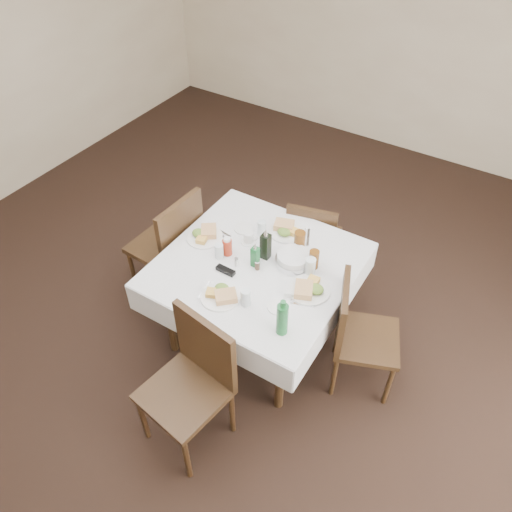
# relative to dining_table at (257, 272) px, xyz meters

# --- Properties ---
(ground_plane) EXTENTS (7.00, 7.00, 0.00)m
(ground_plane) POSITION_rel_dining_table_xyz_m (-0.18, -0.23, -0.68)
(ground_plane) COLOR black
(room_shell) EXTENTS (6.04, 7.04, 2.80)m
(room_shell) POSITION_rel_dining_table_xyz_m (-0.18, -0.23, 1.03)
(room_shell) COLOR #C5B091
(room_shell) RESTS_ON ground
(dining_table) EXTENTS (1.28, 1.28, 0.76)m
(dining_table) POSITION_rel_dining_table_xyz_m (0.00, 0.00, 0.00)
(dining_table) COLOR #311C0E
(dining_table) RESTS_ON ground
(chair_north) EXTENTS (0.48, 0.48, 0.84)m
(chair_north) POSITION_rel_dining_table_xyz_m (0.07, 0.74, -0.20)
(chair_north) COLOR #311C0E
(chair_north) RESTS_ON ground
(chair_south) EXTENTS (0.52, 0.52, 0.98)m
(chair_south) POSITION_rel_dining_table_xyz_m (0.08, -0.85, -0.12)
(chair_south) COLOR #311C0E
(chair_south) RESTS_ON ground
(chair_east) EXTENTS (0.55, 0.55, 0.90)m
(chair_east) POSITION_rel_dining_table_xyz_m (0.75, 0.02, -0.17)
(chair_east) COLOR #311C0E
(chair_east) RESTS_ON ground
(chair_west) EXTENTS (0.49, 0.49, 0.99)m
(chair_west) POSITION_rel_dining_table_xyz_m (-0.79, 0.02, -0.11)
(chair_west) COLOR #311C0E
(chair_west) RESTS_ON ground
(meal_north) EXTENTS (0.27, 0.27, 0.06)m
(meal_north) POSITION_rel_dining_table_xyz_m (0.01, 0.39, 0.11)
(meal_north) COLOR white
(meal_north) RESTS_ON dining_table
(meal_south) EXTENTS (0.26, 0.26, 0.06)m
(meal_south) POSITION_rel_dining_table_xyz_m (-0.03, -0.38, 0.11)
(meal_south) COLOR white
(meal_south) RESTS_ON dining_table
(meal_east) EXTENTS (0.28, 0.28, 0.06)m
(meal_east) POSITION_rel_dining_table_xyz_m (0.42, -0.04, 0.11)
(meal_east) COLOR white
(meal_east) RESTS_ON dining_table
(meal_west) EXTENTS (0.26, 0.26, 0.06)m
(meal_west) POSITION_rel_dining_table_xyz_m (-0.46, 0.03, 0.11)
(meal_west) COLOR white
(meal_west) RESTS_ON dining_table
(side_plate_a) EXTENTS (0.15, 0.15, 0.01)m
(side_plate_a) POSITION_rel_dining_table_xyz_m (-0.27, 0.26, 0.09)
(side_plate_a) COLOR white
(side_plate_a) RESTS_ON dining_table
(side_plate_b) EXTENTS (0.14, 0.14, 0.01)m
(side_plate_b) POSITION_rel_dining_table_xyz_m (0.32, -0.27, 0.09)
(side_plate_b) COLOR white
(side_plate_b) RESTS_ON dining_table
(water_n) EXTENTS (0.06, 0.06, 0.12)m
(water_n) POSITION_rel_dining_table_xyz_m (-0.13, 0.28, 0.14)
(water_n) COLOR silver
(water_n) RESTS_ON dining_table
(water_s) EXTENTS (0.06, 0.06, 0.12)m
(water_s) POSITION_rel_dining_table_xyz_m (0.13, -0.35, 0.14)
(water_s) COLOR silver
(water_s) RESTS_ON dining_table
(water_e) EXTENTS (0.07, 0.07, 0.13)m
(water_e) POSITION_rel_dining_table_xyz_m (0.35, 0.10, 0.15)
(water_e) COLOR silver
(water_e) RESTS_ON dining_table
(water_w) EXTENTS (0.06, 0.06, 0.11)m
(water_w) POSITION_rel_dining_table_xyz_m (-0.25, -0.09, 0.14)
(water_w) COLOR silver
(water_w) RESTS_ON dining_table
(iced_tea_a) EXTENTS (0.08, 0.08, 0.16)m
(iced_tea_a) POSITION_rel_dining_table_xyz_m (0.18, 0.27, 0.17)
(iced_tea_a) COLOR brown
(iced_tea_a) RESTS_ON dining_table
(iced_tea_b) EXTENTS (0.07, 0.07, 0.14)m
(iced_tea_b) POSITION_rel_dining_table_xyz_m (0.34, 0.17, 0.15)
(iced_tea_b) COLOR brown
(iced_tea_b) RESTS_ON dining_table
(bread_basket) EXTENTS (0.25, 0.25, 0.08)m
(bread_basket) POSITION_rel_dining_table_xyz_m (0.21, 0.13, 0.12)
(bread_basket) COLOR silver
(bread_basket) RESTS_ON dining_table
(oil_cruet_dark) EXTENTS (0.06, 0.06, 0.25)m
(oil_cruet_dark) POSITION_rel_dining_table_xyz_m (0.02, 0.08, 0.19)
(oil_cruet_dark) COLOR black
(oil_cruet_dark) RESTS_ON dining_table
(oil_cruet_green) EXTENTS (0.05, 0.05, 0.20)m
(oil_cruet_green) POSITION_rel_dining_table_xyz_m (-0.00, -0.02, 0.17)
(oil_cruet_green) COLOR #1A622C
(oil_cruet_green) RESTS_ON dining_table
(ketchup_bottle) EXTENTS (0.07, 0.07, 0.14)m
(ketchup_bottle) POSITION_rel_dining_table_xyz_m (-0.22, -0.03, 0.15)
(ketchup_bottle) COLOR #B12E17
(ketchup_bottle) RESTS_ON dining_table
(salt_shaker) EXTENTS (0.03, 0.03, 0.07)m
(salt_shaker) POSITION_rel_dining_table_xyz_m (-0.11, -0.09, 0.12)
(salt_shaker) COLOR white
(salt_shaker) RESTS_ON dining_table
(pepper_shaker) EXTENTS (0.03, 0.03, 0.08)m
(pepper_shaker) POSITION_rel_dining_table_xyz_m (0.03, -0.05, 0.12)
(pepper_shaker) COLOR #402D1F
(pepper_shaker) RESTS_ON dining_table
(coffee_mug) EXTENTS (0.12, 0.11, 0.08)m
(coffee_mug) POSITION_rel_dining_table_xyz_m (-0.16, 0.15, 0.12)
(coffee_mug) COLOR white
(coffee_mug) RESTS_ON dining_table
(sunglasses) EXTENTS (0.14, 0.05, 0.03)m
(sunglasses) POSITION_rel_dining_table_xyz_m (-0.13, -0.18, 0.10)
(sunglasses) COLOR black
(sunglasses) RESTS_ON dining_table
(green_bottle) EXTENTS (0.07, 0.07, 0.27)m
(green_bottle) POSITION_rel_dining_table_xyz_m (0.44, -0.42, 0.20)
(green_bottle) COLOR #1A622C
(green_bottle) RESTS_ON dining_table
(sugar_caddy) EXTENTS (0.09, 0.07, 0.04)m
(sugar_caddy) POSITION_rel_dining_table_xyz_m (0.34, -0.14, 0.10)
(sugar_caddy) COLOR white
(sugar_caddy) RESTS_ON dining_table
(cutlery_n) EXTENTS (0.12, 0.19, 0.01)m
(cutlery_n) POSITION_rel_dining_table_xyz_m (0.16, 0.41, 0.09)
(cutlery_n) COLOR silver
(cutlery_n) RESTS_ON dining_table
(cutlery_s) EXTENTS (0.07, 0.16, 0.01)m
(cutlery_s) POSITION_rel_dining_table_xyz_m (-0.15, -0.39, 0.09)
(cutlery_s) COLOR silver
(cutlery_s) RESTS_ON dining_table
(cutlery_e) EXTENTS (0.16, 0.09, 0.01)m
(cutlery_e) POSITION_rel_dining_table_xyz_m (0.44, -0.16, 0.09)
(cutlery_e) COLOR silver
(cutlery_e) RESTS_ON dining_table
(cutlery_w) EXTENTS (0.20, 0.08, 0.01)m
(cutlery_w) POSITION_rel_dining_table_xyz_m (-0.40, 0.12, 0.09)
(cutlery_w) COLOR silver
(cutlery_w) RESTS_ON dining_table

